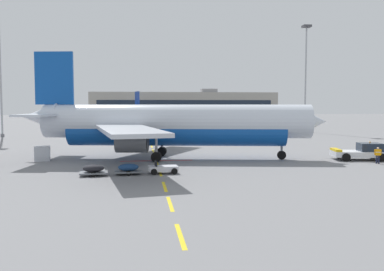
# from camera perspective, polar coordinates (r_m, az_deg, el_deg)

# --- Properties ---
(ground) EXTENTS (400.00, 400.00, 0.00)m
(ground) POSITION_cam_1_polar(r_m,az_deg,el_deg) (69.02, 13.07, -1.06)
(ground) COLOR slate
(apron_paint_markings) EXTENTS (8.00, 97.42, 0.01)m
(apron_paint_markings) POSITION_cam_1_polar(r_m,az_deg,el_deg) (62.90, -5.46, -1.47)
(apron_paint_markings) COLOR yellow
(apron_paint_markings) RESTS_ON ground
(airliner_foreground) EXTENTS (34.74, 34.14, 12.20)m
(airliner_foreground) POSITION_cam_1_polar(r_m,az_deg,el_deg) (48.04, -2.79, 1.51)
(airliner_foreground) COLOR silver
(airliner_foreground) RESTS_ON ground
(pushback_tug) EXTENTS (6.41, 4.01, 2.08)m
(pushback_tug) POSITION_cam_1_polar(r_m,az_deg,el_deg) (51.03, 21.95, -2.06)
(pushback_tug) COLOR silver
(pushback_tug) RESTS_ON ground
(airliner_mid_left) EXTENTS (28.53, 29.64, 10.65)m
(airliner_mid_left) POSITION_cam_1_polar(r_m,az_deg,el_deg) (133.51, -5.74, 2.99)
(airliner_mid_left) COLOR silver
(airliner_mid_left) RESTS_ON ground
(baggage_train) EXTENTS (8.69, 2.25, 1.14)m
(baggage_train) POSITION_cam_1_polar(r_m,az_deg,el_deg) (37.87, -8.53, -4.46)
(baggage_train) COLOR silver
(baggage_train) RESTS_ON ground
(ground_crew_worker) EXTENTS (0.63, 0.39, 1.75)m
(ground_crew_worker) POSITION_cam_1_polar(r_m,az_deg,el_deg) (48.42, 23.78, -2.32)
(ground_crew_worker) COLOR #191E38
(ground_crew_worker) RESTS_ON ground
(uld_cargo_container) EXTENTS (1.81, 1.77, 1.60)m
(uld_cargo_container) POSITION_cam_1_polar(r_m,az_deg,el_deg) (49.51, -19.54, -2.30)
(uld_cargo_container) COLOR #B7BCC6
(uld_cargo_container) RESTS_ON ground
(apron_light_mast_near) EXTENTS (1.80, 1.80, 27.94)m
(apron_light_mast_near) POSITION_cam_1_polar(r_m,az_deg,el_deg) (89.25, -24.53, 10.86)
(apron_light_mast_near) COLOR slate
(apron_light_mast_near) RESTS_ON ground
(apron_light_mast_far) EXTENTS (1.80, 1.80, 23.84)m
(apron_light_mast_far) POSITION_cam_1_polar(r_m,az_deg,el_deg) (99.21, 15.11, 9.09)
(apron_light_mast_far) COLOR slate
(apron_light_mast_far) RESTS_ON ground
(terminal_satellite) EXTENTS (69.42, 23.27, 12.35)m
(terminal_satellite) POSITION_cam_1_polar(r_m,az_deg,el_deg) (165.57, -1.27, 3.91)
(terminal_satellite) COLOR #9E998E
(terminal_satellite) RESTS_ON ground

